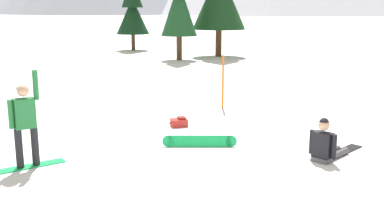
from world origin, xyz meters
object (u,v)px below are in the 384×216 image
(snowboarder_midground, at_px, (327,145))
(backpack_red, at_px, (179,122))
(trail_marker_pole, at_px, (223,82))
(snowboarder_foreground, at_px, (25,123))
(pine_tree_young, at_px, (132,9))
(loose_snowboard_near_right, at_px, (200,141))

(snowboarder_midground, distance_m, backpack_red, 4.32)
(backpack_red, height_order, trail_marker_pole, trail_marker_pole)
(trail_marker_pole, bearing_deg, snowboarder_midground, -52.22)
(snowboarder_foreground, bearing_deg, backpack_red, 65.17)
(snowboarder_midground, relative_size, pine_tree_young, 0.31)
(snowboarder_midground, relative_size, loose_snowboard_near_right, 1.01)
(loose_snowboard_near_right, bearing_deg, trail_marker_pole, 96.49)
(backpack_red, xyz_separation_m, trail_marker_pole, (0.59, 2.59, 0.75))
(trail_marker_pole, height_order, pine_tree_young, pine_tree_young)
(snowboarder_midground, relative_size, backpack_red, 3.14)
(backpack_red, bearing_deg, pine_tree_young, 117.67)
(loose_snowboard_near_right, height_order, pine_tree_young, pine_tree_young)
(trail_marker_pole, xyz_separation_m, pine_tree_young, (-11.23, 17.71, 2.16))
(snowboarder_midground, relative_size, trail_marker_pole, 0.99)
(snowboarder_foreground, relative_size, backpack_red, 3.66)
(snowboarder_foreground, relative_size, loose_snowboard_near_right, 1.17)
(snowboarder_foreground, bearing_deg, loose_snowboard_near_right, 39.39)
(snowboarder_midground, xyz_separation_m, trail_marker_pole, (-3.36, 4.33, 0.53))
(pine_tree_young, bearing_deg, loose_snowboard_near_right, -61.90)
(backpack_red, distance_m, trail_marker_pole, 2.76)
(snowboarder_midground, bearing_deg, pine_tree_young, 123.51)
(snowboarder_foreground, distance_m, backpack_red, 4.56)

